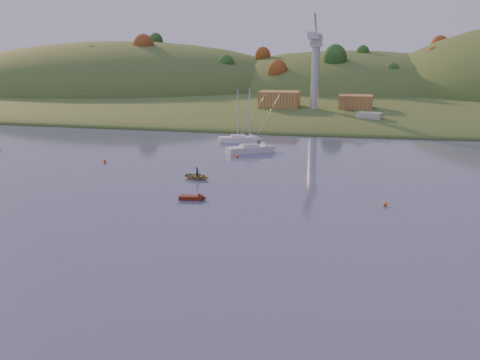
% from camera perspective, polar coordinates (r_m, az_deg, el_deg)
% --- Properties ---
extents(far_shore, '(620.00, 220.00, 1.50)m').
position_cam_1_polar(far_shore, '(258.00, 9.30, 9.50)').
color(far_shore, '#2E441B').
rests_on(far_shore, ground).
extents(shore_slope, '(640.00, 150.00, 7.00)m').
position_cam_1_polar(shore_slope, '(193.34, 8.29, 8.13)').
color(shore_slope, '#2E441B').
rests_on(shore_slope, ground).
extents(hill_left_far, '(120.00, 100.00, 32.00)m').
position_cam_1_polar(hill_left_far, '(297.83, -23.77, 9.09)').
color(hill_left_far, '#2E441B').
rests_on(hill_left_far, ground).
extents(hill_left, '(170.00, 140.00, 44.00)m').
position_cam_1_polar(hill_left, '(249.81, -12.45, 9.22)').
color(hill_left, '#2E441B').
rests_on(hill_left, ground).
extents(hill_center, '(140.00, 120.00, 36.00)m').
position_cam_1_polar(hill_center, '(237.77, 11.48, 9.05)').
color(hill_center, '#2E441B').
rests_on(hill_center, ground).
extents(hillside_trees, '(280.00, 50.00, 32.00)m').
position_cam_1_polar(hillside_trees, '(213.21, 8.66, 8.64)').
color(hillside_trees, '#204418').
rests_on(hillside_trees, ground).
extents(wharf, '(42.00, 16.00, 2.40)m').
position_cam_1_polar(wharf, '(150.24, 9.09, 6.94)').
color(wharf, slate).
rests_on(wharf, ground).
extents(shed_west, '(11.00, 8.00, 4.80)m').
position_cam_1_polar(shed_west, '(152.06, 4.21, 8.52)').
color(shed_west, '#925D30').
rests_on(shed_west, wharf).
extents(shed_east, '(9.00, 7.00, 4.00)m').
position_cam_1_polar(shed_east, '(151.70, 12.22, 8.08)').
color(shed_east, '#925D30').
rests_on(shed_east, wharf).
extents(dock_crane, '(3.20, 28.00, 20.30)m').
position_cam_1_polar(dock_crane, '(145.78, 8.04, 13.06)').
color(dock_crane, '#B7B7BC').
rests_on(dock_crane, wharf).
extents(sailboat_near, '(8.54, 7.07, 11.96)m').
position_cam_1_polar(sailboat_near, '(99.49, 1.00, 3.36)').
color(sailboat_near, silver).
rests_on(sailboat_near, ground).
extents(sailboat_far, '(8.18, 4.69, 10.87)m').
position_cam_1_polar(sailboat_far, '(111.17, -0.24, 4.45)').
color(sailboat_far, white).
rests_on(sailboat_far, ground).
extents(canoe, '(4.37, 3.58, 0.79)m').
position_cam_1_polar(canoe, '(79.88, -4.58, 0.41)').
color(canoe, tan).
rests_on(canoe, ground).
extents(paddler, '(0.49, 0.62, 1.51)m').
position_cam_1_polar(paddler, '(79.79, -4.58, 0.66)').
color(paddler, black).
rests_on(paddler, ground).
extents(red_tender, '(3.72, 1.69, 1.22)m').
position_cam_1_polar(red_tender, '(68.94, -4.69, -1.90)').
color(red_tender, '#621E0E').
rests_on(red_tender, ground).
extents(work_vessel, '(14.81, 9.51, 3.59)m').
position_cam_1_polar(work_vessel, '(136.21, 13.65, 6.05)').
color(work_vessel, '#505E69').
rests_on(work_vessel, ground).
extents(buoy_1, '(0.50, 0.50, 0.50)m').
position_cam_1_polar(buoy_1, '(68.23, 15.23, -2.52)').
color(buoy_1, '#FF520D').
rests_on(buoy_1, ground).
extents(buoy_2, '(0.50, 0.50, 0.50)m').
position_cam_1_polar(buoy_2, '(93.98, -14.23, 1.98)').
color(buoy_2, '#FF520D').
rests_on(buoy_2, ground).
extents(buoy_3, '(0.50, 0.50, 0.50)m').
position_cam_1_polar(buoy_3, '(95.21, -0.29, 2.56)').
color(buoy_3, '#FF520D').
rests_on(buoy_3, ground).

